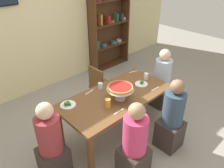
% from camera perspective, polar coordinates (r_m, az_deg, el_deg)
% --- Properties ---
extents(ground_plane, '(12.00, 12.00, 0.00)m').
position_cam_1_polar(ground_plane, '(3.77, 1.07, -12.33)').
color(ground_plane, gray).
extents(rear_partition, '(8.00, 0.12, 2.80)m').
position_cam_1_polar(rear_partition, '(4.74, -18.33, 14.80)').
color(rear_partition, beige).
rests_on(rear_partition, ground_plane).
extents(dining_table, '(1.74, 0.85, 0.74)m').
position_cam_1_polar(dining_table, '(3.36, 1.17, -4.15)').
color(dining_table, brown).
rests_on(dining_table, ground_plane).
extents(bookshelf, '(1.12, 0.30, 2.21)m').
position_cam_1_polar(bookshelf, '(5.57, -0.96, 15.92)').
color(bookshelf, '#4C2D19').
rests_on(bookshelf, ground_plane).
extents(diner_near_right, '(0.34, 0.34, 1.15)m').
position_cam_1_polar(diner_near_right, '(3.35, 15.11, -8.93)').
color(diner_near_right, '#382D28').
rests_on(diner_near_right, ground_plane).
extents(diner_near_left, '(0.34, 0.34, 1.15)m').
position_cam_1_polar(diner_near_left, '(2.86, 5.74, -15.92)').
color(diner_near_left, '#382D28').
rests_on(diner_near_left, ground_plane).
extents(diner_head_east, '(0.34, 0.34, 1.15)m').
position_cam_1_polar(diner_head_east, '(4.23, 12.68, 0.37)').
color(diner_head_east, '#382D28').
rests_on(diner_head_east, ground_plane).
extents(diner_head_west, '(0.34, 0.34, 1.15)m').
position_cam_1_polar(diner_head_west, '(2.95, -15.32, -15.36)').
color(diner_head_west, '#382D28').
rests_on(diner_head_west, ground_plane).
extents(chair_far_right, '(0.40, 0.40, 0.87)m').
position_cam_1_polar(chair_far_right, '(4.05, -2.89, -0.44)').
color(chair_far_right, brown).
rests_on(chair_far_right, ground_plane).
extents(deep_dish_pizza_stand, '(0.39, 0.39, 0.22)m').
position_cam_1_polar(deep_dish_pizza_stand, '(3.13, 2.13, -1.14)').
color(deep_dish_pizza_stand, silver).
rests_on(deep_dish_pizza_stand, dining_table).
extents(salad_plate_near_diner, '(0.22, 0.22, 0.07)m').
position_cam_1_polar(salad_plate_near_diner, '(3.14, -11.34, -5.18)').
color(salad_plate_near_diner, white).
rests_on(salad_plate_near_diner, dining_table).
extents(salad_plate_far_diner, '(0.21, 0.21, 0.07)m').
position_cam_1_polar(salad_plate_far_diner, '(3.60, 7.61, 0.13)').
color(salad_plate_far_diner, white).
rests_on(salad_plate_far_diner, dining_table).
extents(beer_glass_amber_tall, '(0.08, 0.08, 0.13)m').
position_cam_1_polar(beer_glass_amber_tall, '(3.02, -1.10, -4.98)').
color(beer_glass_amber_tall, gold).
rests_on(beer_glass_amber_tall, dining_table).
extents(water_glass_clear_near, '(0.08, 0.08, 0.11)m').
position_cam_1_polar(water_glass_clear_near, '(3.75, 8.77, 1.99)').
color(water_glass_clear_near, white).
rests_on(water_glass_clear_near, dining_table).
extents(water_glass_clear_far, '(0.08, 0.08, 0.10)m').
position_cam_1_polar(water_glass_clear_far, '(3.45, -3.04, -0.49)').
color(water_glass_clear_far, white).
rests_on(water_glass_clear_far, dining_table).
extents(cutlery_fork_near, '(0.18, 0.02, 0.00)m').
position_cam_1_polar(cutlery_fork_near, '(2.98, 1.76, -7.12)').
color(cutlery_fork_near, silver).
rests_on(cutlery_fork_near, dining_table).
extents(cutlery_knife_near, '(0.18, 0.05, 0.00)m').
position_cam_1_polar(cutlery_knife_near, '(3.40, -5.84, -2.05)').
color(cutlery_knife_near, silver).
rests_on(cutlery_knife_near, dining_table).
extents(cutlery_fork_far, '(0.18, 0.02, 0.00)m').
position_cam_1_polar(cutlery_fork_far, '(3.52, 11.04, -1.24)').
color(cutlery_fork_far, silver).
rests_on(cutlery_fork_far, dining_table).
extents(cutlery_knife_far, '(0.18, 0.07, 0.00)m').
position_cam_1_polar(cutlery_knife_far, '(3.99, 5.53, 3.22)').
color(cutlery_knife_far, silver).
rests_on(cutlery_knife_far, dining_table).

